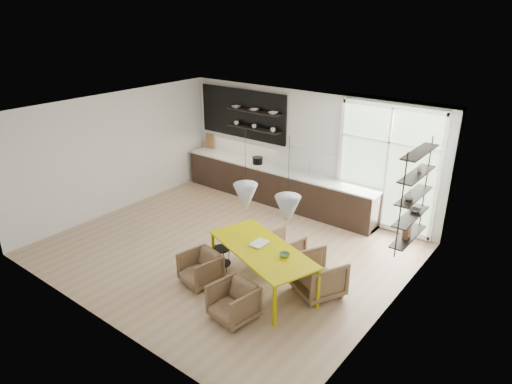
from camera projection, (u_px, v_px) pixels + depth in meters
The scene contains 11 objects.
room at pixel (280, 176), 9.55m from camera, with size 7.02×6.01×2.91m.
kitchen_run at pixel (274, 180), 11.76m from camera, with size 5.54×0.69×2.75m.
right_shelving at pixel (413, 199), 7.96m from camera, with size 0.26×1.22×1.90m.
dining_table at pixel (262, 251), 8.09m from camera, with size 2.39×1.66×0.80m.
armchair_back_left at pixel (284, 248), 9.06m from camera, with size 0.65×0.67×0.61m, color brown.
armchair_back_right at pixel (319, 275), 8.04m from camera, with size 0.78×0.80×0.73m, color brown.
armchair_front_left at pixel (200, 269), 8.37m from camera, with size 0.65×0.67×0.61m, color brown.
armchair_front_right at pixel (233, 302), 7.41m from camera, with size 0.67×0.69×0.62m, color brown.
wire_stool at pixel (221, 256), 8.81m from camera, with size 0.37×0.37×0.46m.
table_book at pixel (254, 241), 8.26m from camera, with size 0.25×0.33×0.03m, color white.
table_bowl at pixel (285, 255), 7.79m from camera, with size 0.18×0.18×0.06m, color #487746.
Camera 1 is at (5.67, -6.29, 4.81)m, focal length 32.00 mm.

